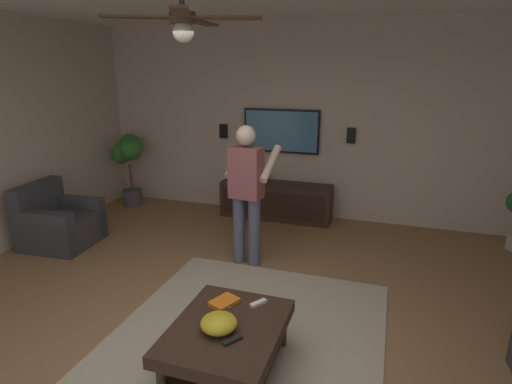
{
  "coord_description": "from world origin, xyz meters",
  "views": [
    {
      "loc": [
        -2.67,
        -1.23,
        2.23
      ],
      "look_at": [
        1.02,
        -0.0,
        1.06
      ],
      "focal_mm": 28.75,
      "sensor_mm": 36.0,
      "label": 1
    }
  ],
  "objects_px": {
    "tv": "(281,131)",
    "vase_round": "(259,175)",
    "ceiling_fan": "(184,22)",
    "remote_white": "(258,303)",
    "person_standing": "(247,188)",
    "wall_speaker_left": "(351,136)",
    "remote_black": "(232,340)",
    "book": "(224,302)",
    "wall_speaker_right": "(224,131)",
    "potted_plant_tall": "(129,155)",
    "coffee_table": "(227,337)",
    "bowl": "(219,323)",
    "media_console": "(276,201)",
    "remote_grey": "(225,304)",
    "armchair": "(59,224)"
  },
  "relations": [
    {
      "from": "coffee_table",
      "to": "potted_plant_tall",
      "type": "relative_size",
      "value": 0.83
    },
    {
      "from": "coffee_table",
      "to": "wall_speaker_right",
      "type": "relative_size",
      "value": 4.55
    },
    {
      "from": "potted_plant_tall",
      "to": "wall_speaker_right",
      "type": "relative_size",
      "value": 5.45
    },
    {
      "from": "remote_white",
      "to": "vase_round",
      "type": "distance_m",
      "value": 3.21
    },
    {
      "from": "remote_grey",
      "to": "ceiling_fan",
      "type": "bearing_deg",
      "value": 11.66
    },
    {
      "from": "remote_black",
      "to": "ceiling_fan",
      "type": "relative_size",
      "value": 0.13
    },
    {
      "from": "armchair",
      "to": "person_standing",
      "type": "relative_size",
      "value": 0.53
    },
    {
      "from": "wall_speaker_right",
      "to": "remote_black",
      "type": "bearing_deg",
      "value": -156.68
    },
    {
      "from": "media_console",
      "to": "wall_speaker_left",
      "type": "height_order",
      "value": "wall_speaker_left"
    },
    {
      "from": "bowl",
      "to": "remote_black",
      "type": "height_order",
      "value": "bowl"
    },
    {
      "from": "person_standing",
      "to": "ceiling_fan",
      "type": "distance_m",
      "value": 2.04
    },
    {
      "from": "person_standing",
      "to": "potted_plant_tall",
      "type": "height_order",
      "value": "person_standing"
    },
    {
      "from": "media_console",
      "to": "remote_grey",
      "type": "xyz_separation_m",
      "value": [
        -3.14,
        -0.45,
        0.14
      ]
    },
    {
      "from": "bowl",
      "to": "book",
      "type": "height_order",
      "value": "bowl"
    },
    {
      "from": "ceiling_fan",
      "to": "remote_white",
      "type": "bearing_deg",
      "value": -107.83
    },
    {
      "from": "remote_grey",
      "to": "wall_speaker_left",
      "type": "distance_m",
      "value": 3.55
    },
    {
      "from": "vase_round",
      "to": "person_standing",
      "type": "bearing_deg",
      "value": -166.59
    },
    {
      "from": "bowl",
      "to": "vase_round",
      "type": "xyz_separation_m",
      "value": [
        3.46,
        0.82,
        0.2
      ]
    },
    {
      "from": "coffee_table",
      "to": "wall_speaker_right",
      "type": "height_order",
      "value": "wall_speaker_right"
    },
    {
      "from": "armchair",
      "to": "media_console",
      "type": "distance_m",
      "value": 3.06
    },
    {
      "from": "coffee_table",
      "to": "wall_speaker_right",
      "type": "bearing_deg",
      "value": 22.81
    },
    {
      "from": "media_console",
      "to": "book",
      "type": "bearing_deg",
      "value": 8.06
    },
    {
      "from": "armchair",
      "to": "potted_plant_tall",
      "type": "xyz_separation_m",
      "value": [
        1.71,
        0.07,
        0.58
      ]
    },
    {
      "from": "person_standing",
      "to": "coffee_table",
      "type": "bearing_deg",
      "value": -158.54
    },
    {
      "from": "ceiling_fan",
      "to": "person_standing",
      "type": "bearing_deg",
      "value": -2.46
    },
    {
      "from": "remote_black",
      "to": "coffee_table",
      "type": "bearing_deg",
      "value": 68.0
    },
    {
      "from": "wall_speaker_left",
      "to": "remote_black",
      "type": "bearing_deg",
      "value": 174.48
    },
    {
      "from": "media_console",
      "to": "ceiling_fan",
      "type": "relative_size",
      "value": 1.46
    },
    {
      "from": "book",
      "to": "wall_speaker_right",
      "type": "relative_size",
      "value": 1.0
    },
    {
      "from": "wall_speaker_right",
      "to": "remote_grey",
      "type": "bearing_deg",
      "value": -157.39
    },
    {
      "from": "bowl",
      "to": "vase_round",
      "type": "bearing_deg",
      "value": 13.41
    },
    {
      "from": "book",
      "to": "remote_grey",
      "type": "bearing_deg",
      "value": -119.67
    },
    {
      "from": "wall_speaker_right",
      "to": "wall_speaker_left",
      "type": "bearing_deg",
      "value": -90.0
    },
    {
      "from": "remote_black",
      "to": "person_standing",
      "type": "bearing_deg",
      "value": 50.94
    },
    {
      "from": "person_standing",
      "to": "wall_speaker_right",
      "type": "bearing_deg",
      "value": 36.26
    },
    {
      "from": "remote_white",
      "to": "remote_black",
      "type": "xyz_separation_m",
      "value": [
        -0.51,
        0.03,
        0.0
      ]
    },
    {
      "from": "media_console",
      "to": "potted_plant_tall",
      "type": "height_order",
      "value": "potted_plant_tall"
    },
    {
      "from": "wall_speaker_left",
      "to": "media_console",
      "type": "bearing_deg",
      "value": 103.65
    },
    {
      "from": "vase_round",
      "to": "ceiling_fan",
      "type": "bearing_deg",
      "value": -173.37
    },
    {
      "from": "person_standing",
      "to": "book",
      "type": "bearing_deg",
      "value": -160.67
    },
    {
      "from": "coffee_table",
      "to": "wall_speaker_left",
      "type": "xyz_separation_m",
      "value": [
        3.63,
        -0.47,
        1.0
      ]
    },
    {
      "from": "tv",
      "to": "ceiling_fan",
      "type": "bearing_deg",
      "value": 0.81
    },
    {
      "from": "person_standing",
      "to": "wall_speaker_left",
      "type": "bearing_deg",
      "value": -20.65
    },
    {
      "from": "potted_plant_tall",
      "to": "wall_speaker_right",
      "type": "bearing_deg",
      "value": -75.31
    },
    {
      "from": "book",
      "to": "wall_speaker_right",
      "type": "xyz_separation_m",
      "value": [
        3.37,
        1.4,
        0.85
      ]
    },
    {
      "from": "tv",
      "to": "vase_round",
      "type": "bearing_deg",
      "value": -50.74
    },
    {
      "from": "ceiling_fan",
      "to": "potted_plant_tall",
      "type": "bearing_deg",
      "value": 43.57
    },
    {
      "from": "book",
      "to": "person_standing",
      "type": "bearing_deg",
      "value": 36.51
    },
    {
      "from": "book",
      "to": "vase_round",
      "type": "bearing_deg",
      "value": 36.84
    },
    {
      "from": "tv",
      "to": "bowl",
      "type": "distance_m",
      "value": 3.83
    }
  ]
}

